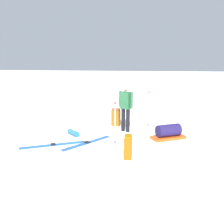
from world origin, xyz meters
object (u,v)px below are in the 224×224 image
(ski_pair_far, at_px, (87,143))
(sleeping_mat_rolled, at_px, (73,133))
(backpack_large_dark, at_px, (128,147))
(backpack_bright, at_px, (116,117))
(ski_poles_planted_near, at_px, (149,107))
(ski_poles_planted_far, at_px, (115,121))
(gear_sled, at_px, (168,132))
(skier_standing, at_px, (126,106))
(ski_pair_near, at_px, (53,145))

(ski_pair_far, bearing_deg, sleeping_mat_rolled, -138.06)
(sleeping_mat_rolled, bearing_deg, backpack_large_dark, 49.21)
(backpack_large_dark, xyz_separation_m, sleeping_mat_rolled, (-1.72, -1.99, -0.22))
(ski_pair_far, relative_size, backpack_bright, 2.27)
(ski_pair_far, xyz_separation_m, ski_poles_planted_near, (-2.22, 1.94, 0.74))
(ski_pair_far, bearing_deg, ski_poles_planted_near, 138.78)
(ski_poles_planted_far, xyz_separation_m, gear_sled, (-0.66, 1.70, -0.50))
(skier_standing, relative_size, sleeping_mat_rolled, 3.09)
(gear_sled, bearing_deg, backpack_bright, -125.62)
(ski_pair_far, height_order, backpack_bright, backpack_bright)
(ski_pair_near, relative_size, ski_poles_planted_near, 1.36)
(backpack_large_dark, distance_m, backpack_bright, 3.18)
(backpack_bright, xyz_separation_m, sleeping_mat_rolled, (1.40, -1.33, -0.25))
(ski_pair_far, xyz_separation_m, sleeping_mat_rolled, (-0.72, -0.65, 0.08))
(skier_standing, height_order, ski_pair_near, skier_standing)
(ski_poles_planted_far, bearing_deg, ski_pair_far, -83.34)
(ski_pair_near, relative_size, backpack_bright, 2.67)
(ski_poles_planted_far, height_order, gear_sled, ski_poles_planted_far)
(backpack_large_dark, bearing_deg, gear_sled, 144.94)
(ski_pair_near, bearing_deg, backpack_bright, 145.34)
(ski_pair_near, height_order, gear_sled, gear_sled)
(gear_sled, bearing_deg, ski_pair_near, -73.29)
(ski_pair_near, xyz_separation_m, ski_pair_far, (-0.31, 1.00, 0.00))
(ski_pair_far, height_order, ski_poles_planted_near, ski_poles_planted_near)
(ski_poles_planted_far, height_order, sleeping_mat_rolled, ski_poles_planted_far)
(skier_standing, xyz_separation_m, ski_poles_planted_far, (1.32, -0.24, -0.23))
(backpack_large_dark, height_order, backpack_bright, backpack_bright)
(sleeping_mat_rolled, bearing_deg, gear_sled, 90.72)
(backpack_bright, distance_m, ski_poles_planted_far, 2.06)
(ski_pair_near, distance_m, ski_poles_planted_near, 3.95)
(ski_pair_near, relative_size, backpack_large_dark, 2.90)
(backpack_bright, relative_size, gear_sled, 0.58)
(backpack_large_dark, height_order, ski_poles_planted_near, ski_poles_planted_near)
(ski_pair_near, relative_size, ski_poles_planted_far, 1.42)
(backpack_bright, relative_size, ski_poles_planted_far, 0.53)
(ski_poles_planted_near, relative_size, ski_poles_planted_far, 1.04)
(ski_pair_far, relative_size, gear_sled, 1.31)
(backpack_large_dark, relative_size, gear_sled, 0.53)
(backpack_bright, xyz_separation_m, ski_poles_planted_far, (2.01, 0.19, 0.39))
(ski_pair_near, distance_m, ski_poles_planted_far, 2.04)
(ski_pair_far, height_order, ski_poles_planted_far, ski_poles_planted_far)
(skier_standing, xyz_separation_m, ski_pair_near, (1.73, -2.11, -0.94))
(backpack_large_dark, bearing_deg, ski_pair_near, -106.29)
(ski_poles_planted_near, bearing_deg, backpack_large_dark, -10.59)
(sleeping_mat_rolled, bearing_deg, ski_pair_far, 41.94)
(backpack_large_dark, relative_size, ski_poles_planted_far, 0.49)
(ski_poles_planted_near, bearing_deg, ski_pair_far, -41.22)
(ski_poles_planted_far, bearing_deg, ski_poles_planted_near, 153.14)
(ski_poles_planted_near, bearing_deg, backpack_bright, -85.31)
(ski_pair_near, bearing_deg, ski_poles_planted_far, 102.52)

